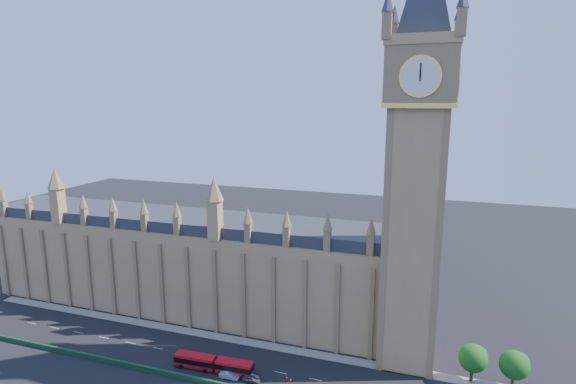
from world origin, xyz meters
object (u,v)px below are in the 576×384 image
(car_grey, at_px, (252,379))
(car_silver, at_px, (229,375))
(red_bus, at_px, (214,364))
(car_white, at_px, (251,377))

(car_grey, bearing_deg, car_silver, 93.43)
(red_bus, relative_size, car_white, 4.35)
(car_grey, distance_m, car_silver, 5.16)
(red_bus, distance_m, car_silver, 4.89)
(red_bus, height_order, car_white, red_bus)
(car_grey, height_order, car_white, car_grey)
(red_bus, bearing_deg, car_white, -4.98)
(car_grey, relative_size, car_white, 0.94)
(car_white, bearing_deg, red_bus, 93.65)
(car_silver, bearing_deg, car_white, -77.65)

